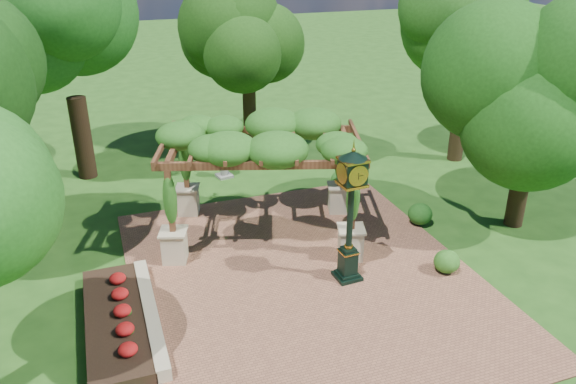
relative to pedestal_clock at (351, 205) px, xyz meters
name	(u,v)px	position (x,y,z in m)	size (l,w,h in m)	color
ground	(317,296)	(-1.18, -0.54, -2.47)	(120.00, 120.00, 0.00)	#1E4714
brick_plaza	(305,278)	(-1.18, 0.46, -2.45)	(10.00, 12.00, 0.04)	brown
border_wall	(151,314)	(-5.78, -0.04, -2.27)	(0.35, 5.00, 0.40)	#C6B793
flower_bed	(116,322)	(-6.68, -0.04, -2.29)	(1.50, 5.00, 0.36)	red
pedestal_clock	(351,205)	(0.00, 0.00, 0.00)	(0.86, 0.86, 4.13)	black
pergola	(262,144)	(-1.53, 3.47, 0.83)	(7.32, 5.75, 4.03)	#C6B793
sundial	(224,166)	(-1.60, 8.86, -1.99)	(0.72, 0.72, 1.11)	gray
shrub_front	(447,262)	(2.97, -0.71, -2.08)	(0.78, 0.78, 0.71)	#285D1A
shrub_mid	(420,214)	(3.89, 2.28, -2.05)	(0.85, 0.85, 0.77)	#1A4814
shrub_back	(340,179)	(2.57, 6.20, -2.11)	(0.73, 0.73, 0.66)	#225819
tree_west_far	(65,29)	(-7.06, 10.88, 3.63)	(4.76, 4.76, 8.89)	black
tree_north	(247,42)	(0.66, 12.67, 2.42)	(4.14, 4.14, 7.12)	#352415
tree_east_far	(473,13)	(8.87, 7.34, 3.98)	(4.56, 4.56, 9.39)	#2E2112
tree_east_near	(538,90)	(7.07, 1.20, 2.38)	(4.54, 4.54, 7.05)	#342314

